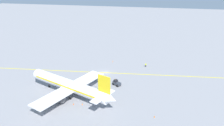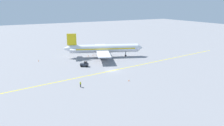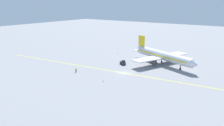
% 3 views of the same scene
% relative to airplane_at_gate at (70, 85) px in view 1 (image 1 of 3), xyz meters
% --- Properties ---
extents(ground_plane, '(400.00, 400.00, 0.00)m').
position_rel_airplane_at_gate_xyz_m(ground_plane, '(19.89, -6.30, -3.71)').
color(ground_plane, gray).
extents(apron_yellow_centreline, '(13.51, 119.33, 0.01)m').
position_rel_airplane_at_gate_xyz_m(apron_yellow_centreline, '(19.89, -6.30, -3.71)').
color(apron_yellow_centreline, yellow).
rests_on(apron_yellow_centreline, ground).
extents(airplane_at_gate, '(27.93, 34.08, 10.60)m').
position_rel_airplane_at_gate_xyz_m(airplane_at_gate, '(0.00, 0.00, 0.00)').
color(airplane_at_gate, white).
rests_on(airplane_at_gate, ground).
extents(baggage_tug_dark, '(2.92, 3.33, 2.11)m').
position_rel_airplane_at_gate_xyz_m(baggage_tug_dark, '(10.36, -13.06, -2.81)').
color(baggage_tug_dark, '#333842').
rests_on(baggage_tug_dark, ground).
extents(ground_crew_worker, '(0.37, 0.52, 1.68)m').
position_rel_airplane_at_gate_xyz_m(ground_crew_worker, '(29.41, -21.83, -2.80)').
color(ground_crew_worker, '#23232D').
rests_on(ground_crew_worker, ground).
extents(traffic_cone_near_nose, '(0.32, 0.32, 0.55)m').
position_rel_airplane_at_gate_xyz_m(traffic_cone_near_nose, '(-5.86, -26.83, -3.43)').
color(traffic_cone_near_nose, orange).
rests_on(traffic_cone_near_nose, ground).
extents(traffic_cone_mid_apron, '(0.32, 0.32, 0.55)m').
position_rel_airplane_at_gate_xyz_m(traffic_cone_mid_apron, '(31.83, -7.04, -3.43)').
color(traffic_cone_mid_apron, orange).
rests_on(traffic_cone_mid_apron, ground).
extents(traffic_cone_by_wingtip, '(0.32, 0.32, 0.55)m').
position_rel_airplane_at_gate_xyz_m(traffic_cone_by_wingtip, '(-4.78, -2.98, -3.43)').
color(traffic_cone_by_wingtip, orange).
rests_on(traffic_cone_by_wingtip, ground).
extents(traffic_cone_far_edge, '(0.32, 0.32, 0.55)m').
position_rel_airplane_at_gate_xyz_m(traffic_cone_far_edge, '(-4.21, -5.56, -3.43)').
color(traffic_cone_far_edge, orange).
rests_on(traffic_cone_far_edge, ground).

